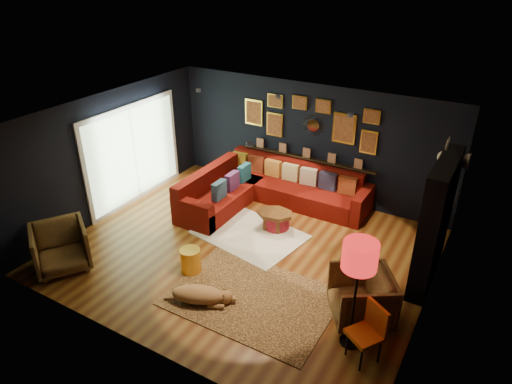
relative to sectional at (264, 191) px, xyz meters
The scene contains 20 objects.
floor 1.94m from the sectional, 71.24° to the right, with size 6.50×6.50×0.00m, color brown.
room_walls 2.29m from the sectional, 71.24° to the right, with size 6.50×6.50×6.50m.
sectional is the anchor object (origin of this frame).
ledge 1.22m from the sectional, 54.82° to the left, with size 3.20×0.12×0.04m, color black.
gallery_wall 1.84m from the sectional, 56.49° to the left, with size 3.15×0.04×1.02m.
sunburst_mirror 1.80m from the sectional, 51.91° to the left, with size 0.47×0.16×0.47m.
fireplace 3.88m from the sectional, 13.77° to the right, with size 0.31×1.60×2.20m.
deer_head 4.15m from the sectional, ahead, with size 0.50×0.28×0.45m.
sliding_door 2.97m from the sectional, 155.08° to the right, with size 0.06×2.80×2.20m.
ceiling_spots 2.53m from the sectional, 58.65° to the right, with size 3.30×2.50×0.06m.
shag_rug 1.38m from the sectional, 72.48° to the right, with size 2.03×1.48×0.03m, color white.
leopard_rug 3.23m from the sectional, 63.90° to the right, with size 2.61×1.86×0.01m, color tan.
coffee_table 1.12m from the sectional, 49.08° to the right, with size 0.83×0.67×0.38m.
pouf 1.10m from the sectional, 46.35° to the right, with size 0.52×0.52×0.34m, color maroon.
armchair_left 4.31m from the sectional, 116.45° to the right, with size 0.89×0.83×0.92m, color #B27E3B.
armchair_right 3.93m from the sectional, 38.64° to the right, with size 0.87×0.81×0.89m, color #B27E3B.
gold_stool 2.81m from the sectional, 87.67° to the right, with size 0.36×0.36×0.45m, color gold.
orange_chair 4.64m from the sectional, 42.70° to the right, with size 0.57×0.57×0.88m.
floor_lamp 4.47m from the sectional, 44.01° to the right, with size 0.47×0.47×1.72m.
dog 3.48m from the sectional, 78.13° to the right, with size 1.18×0.58×0.37m, color #AE7743, non-canonical shape.
Camera 1 is at (3.78, -6.07, 4.97)m, focal length 32.00 mm.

